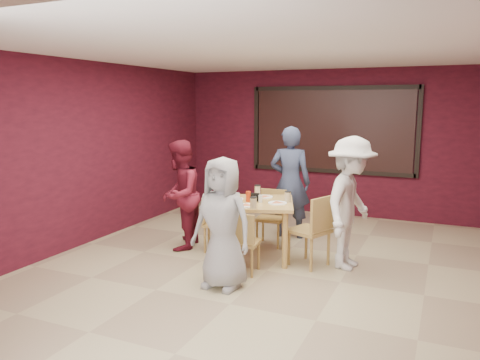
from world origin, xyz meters
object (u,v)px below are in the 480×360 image
at_px(chair_back, 272,214).
at_px(diner_back, 290,182).
at_px(diner_front, 222,223).
at_px(dining_table, 255,209).
at_px(diner_right, 351,203).
at_px(chair_front, 242,239).
at_px(chair_right, 314,227).
at_px(diner_left, 180,195).
at_px(chair_left, 213,220).

distance_m(chair_back, diner_back, 0.67).
relative_size(diner_front, diner_back, 0.86).
relative_size(dining_table, diner_right, 0.75).
bearing_deg(diner_back, chair_front, 82.56).
relative_size(chair_front, diner_front, 0.52).
bearing_deg(diner_front, diner_back, 92.73).
height_order(chair_front, chair_right, chair_right).
height_order(chair_front, diner_left, diner_left).
distance_m(chair_front, diner_left, 1.48).
relative_size(chair_right, diner_back, 0.53).
height_order(dining_table, chair_left, dining_table).
height_order(chair_back, diner_right, diner_right).
xyz_separation_m(chair_front, chair_back, (-0.11, 1.39, 0.02)).
bearing_deg(diner_right, diner_front, 143.60).
xyz_separation_m(dining_table, diner_front, (0.05, -1.15, 0.07)).
xyz_separation_m(chair_front, chair_left, (-0.80, 0.74, 0.00)).
bearing_deg(diner_back, chair_left, 47.49).
bearing_deg(chair_left, dining_table, -5.04).
distance_m(dining_table, diner_left, 1.20).
relative_size(dining_table, diner_back, 0.73).
bearing_deg(diner_back, diner_right, 130.64).
xyz_separation_m(dining_table, chair_left, (-0.71, 0.06, -0.25)).
height_order(dining_table, diner_front, diner_front).
bearing_deg(chair_front, diner_front, -95.05).
distance_m(chair_right, diner_front, 1.39).
bearing_deg(chair_left, chair_back, 43.18).
relative_size(dining_table, chair_front, 1.61).
bearing_deg(diner_front, chair_front, 89.08).
bearing_deg(chair_front, diner_left, 153.93).
height_order(chair_back, diner_back, diner_back).
bearing_deg(diner_back, chair_right, 114.04).
bearing_deg(chair_front, chair_right, 40.60).
distance_m(dining_table, diner_right, 1.30).
bearing_deg(chair_right, chair_left, 176.67).
height_order(dining_table, diner_back, diner_back).
height_order(chair_front, diner_back, diner_back).
distance_m(chair_left, diner_right, 2.03).
bearing_deg(chair_left, chair_right, -3.33).
height_order(chair_back, chair_right, chair_right).
xyz_separation_m(chair_left, diner_right, (1.99, 0.07, 0.41)).
height_order(chair_front, diner_right, diner_right).
distance_m(diner_back, diner_left, 1.81).
xyz_separation_m(dining_table, chair_front, (0.09, -0.68, -0.25)).
distance_m(chair_back, diner_front, 1.88).
bearing_deg(dining_table, chair_left, 174.96).
distance_m(dining_table, diner_back, 1.22).
bearing_deg(diner_right, chair_front, 131.70).
xyz_separation_m(chair_back, chair_right, (0.87, -0.74, 0.07)).
relative_size(dining_table, chair_right, 1.36).
relative_size(chair_front, chair_back, 0.97).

